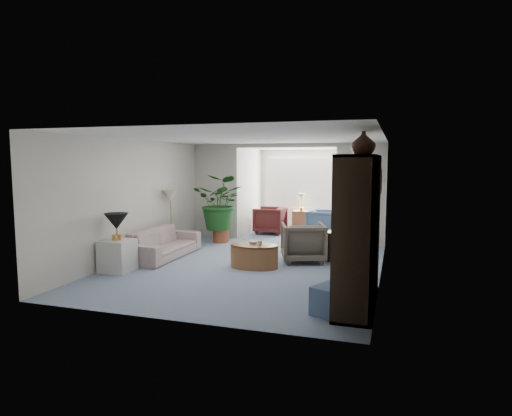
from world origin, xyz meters
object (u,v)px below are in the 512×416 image
(floor_lamp, at_px, (170,195))
(side_table_dark, at_px, (339,246))
(coffee_bowl, at_px, (253,242))
(sunroom_chair_maroon, at_px, (270,220))
(sunroom_chair_blue, at_px, (323,223))
(entertainment_cabinet, at_px, (359,231))
(wingback_chair, at_px, (303,242))
(coffee_cup, at_px, (260,243))
(plant_pot, at_px, (221,236))
(sofa, at_px, (163,243))
(framed_picture, at_px, (380,182))
(sunroom_table, at_px, (301,221))
(table_lamp, at_px, (116,221))
(ottoman, at_px, (334,301))
(cabinet_urn, at_px, (363,143))
(end_table, at_px, (118,256))
(coffee_table, at_px, (254,256))

(floor_lamp, xyz_separation_m, side_table_dark, (3.97, -0.15, -0.95))
(coffee_bowl, relative_size, sunroom_chair_maroon, 0.24)
(sunroom_chair_blue, bearing_deg, entertainment_cabinet, -165.52)
(sunroom_chair_blue, bearing_deg, wingback_chair, -177.52)
(floor_lamp, relative_size, wingback_chair, 0.41)
(coffee_cup, relative_size, plant_pot, 0.25)
(sofa, height_order, sunroom_chair_maroon, sunroom_chair_maroon)
(framed_picture, distance_m, sunroom_table, 5.63)
(sofa, relative_size, table_lamp, 4.76)
(sofa, relative_size, coffee_cup, 20.70)
(table_lamp, height_order, entertainment_cabinet, entertainment_cabinet)
(framed_picture, xyz_separation_m, sunroom_table, (-2.39, 4.89, -1.40))
(sofa, xyz_separation_m, floor_lamp, (-0.34, 0.97, 0.94))
(entertainment_cabinet, height_order, ottoman, entertainment_cabinet)
(floor_lamp, height_order, wingback_chair, floor_lamp)
(table_lamp, distance_m, ottoman, 4.39)
(entertainment_cabinet, relative_size, sunroom_chair_maroon, 2.56)
(entertainment_cabinet, bearing_deg, coffee_cup, 141.81)
(coffee_bowl, bearing_deg, entertainment_cabinet, -38.88)
(coffee_bowl, xyz_separation_m, sunroom_chair_blue, (0.73, 3.88, -0.11))
(wingback_chair, xyz_separation_m, sunroom_chair_maroon, (-1.62, 3.20, -0.02))
(cabinet_urn, distance_m, sunroom_chair_maroon, 6.20)
(wingback_chair, relative_size, entertainment_cabinet, 0.41)
(end_table, bearing_deg, entertainment_cabinet, -7.03)
(end_table, xyz_separation_m, coffee_table, (2.33, 1.09, -0.07))
(entertainment_cabinet, bearing_deg, ottoman, -113.33)
(entertainment_cabinet, bearing_deg, plant_pot, 133.63)
(end_table, bearing_deg, table_lamp, 0.00)
(framed_picture, distance_m, plant_pot, 4.90)
(floor_lamp, xyz_separation_m, entertainment_cabinet, (4.56, -2.86, -0.18))
(sofa, height_order, end_table, sofa)
(floor_lamp, distance_m, coffee_cup, 3.03)
(ottoman, xyz_separation_m, sunroom_table, (-1.91, 6.95, 0.10))
(coffee_cup, xyz_separation_m, side_table_dark, (1.35, 1.18, -0.20))
(wingback_chair, distance_m, side_table_dark, 0.77)
(cabinet_urn, distance_m, sunroom_chair_blue, 5.66)
(floor_lamp, height_order, sunroom_chair_maroon, floor_lamp)
(coffee_table, distance_m, sunroom_chair_maroon, 4.07)
(coffee_bowl, xyz_separation_m, coffee_cup, (0.20, -0.20, 0.02))
(sunroom_chair_maroon, bearing_deg, ottoman, 23.59)
(coffee_cup, relative_size, sunroom_chair_maroon, 0.12)
(floor_lamp, bearing_deg, coffee_cup, -26.94)
(plant_pot, xyz_separation_m, sunroom_chair_maroon, (0.81, 1.70, 0.22))
(floor_lamp, height_order, entertainment_cabinet, entertainment_cabinet)
(wingback_chair, height_order, side_table_dark, wingback_chair)
(coffee_bowl, relative_size, entertainment_cabinet, 0.09)
(plant_pot, bearing_deg, wingback_chair, -31.56)
(end_table, relative_size, plant_pot, 1.49)
(framed_picture, height_order, sunroom_chair_blue, framed_picture)
(table_lamp, xyz_separation_m, plant_pot, (0.70, 3.36, -0.79))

